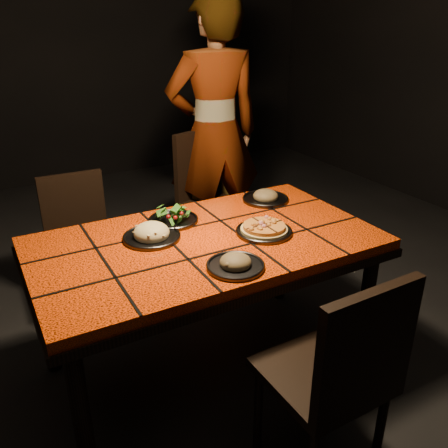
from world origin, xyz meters
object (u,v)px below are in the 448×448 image
chair_near (340,371)px  chair_far_right (210,190)px  plate_pasta (152,234)px  plate_pizza (264,230)px  diner (214,134)px  dining_table (206,253)px  chair_far_left (80,235)px

chair_near → chair_far_right: size_ratio=0.96×
chair_far_right → plate_pasta: (-0.78, -0.93, 0.21)m
plate_pizza → plate_pasta: plate_pasta is taller
diner → plate_pizza: (-0.37, -1.21, -0.18)m
chair_far_right → diner: bearing=23.7°
chair_near → diner: (0.52, 1.95, 0.41)m
chair_near → chair_far_right: (0.44, 1.88, 0.03)m
plate_pizza → chair_far_right: bearing=75.8°
chair_near → plate_pasta: bearing=-71.2°
dining_table → diner: (0.64, 1.13, 0.27)m
chair_near → plate_pizza: (0.15, 0.74, 0.23)m
dining_table → chair_far_right: size_ratio=1.66×
chair_far_right → diner: (0.08, 0.07, 0.38)m
chair_far_left → plate_pizza: size_ratio=3.11×
diner → plate_pizza: 1.28m
chair_far_left → diner: diner is taller
chair_near → diner: diner is taller
chair_far_right → plate_pizza: 1.19m
chair_far_left → chair_far_right: 0.98m
chair_far_left → plate_pasta: (0.18, -0.79, 0.29)m
chair_far_left → chair_far_right: (0.97, 0.14, 0.07)m
chair_far_left → plate_pasta: chair_far_left is taller
diner → plate_pasta: bearing=57.1°
chair_far_left → plate_pizza: chair_far_left is taller
plate_pasta → chair_far_right: bearing=50.0°
plate_pizza → plate_pasta: bearing=157.8°
diner → plate_pizza: bearing=80.8°
dining_table → chair_far_left: chair_far_left is taller
diner → plate_pizza: diner is taller
chair_far_right → plate_pasta: 1.24m
chair_near → diner: 2.06m
dining_table → chair_far_left: size_ratio=1.91×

